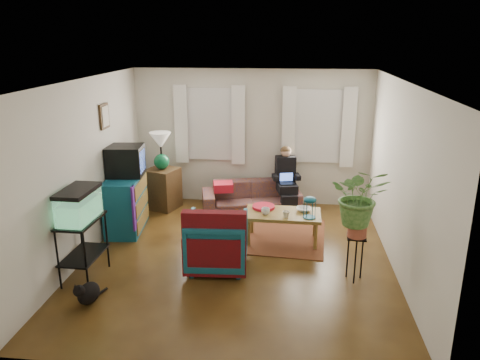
# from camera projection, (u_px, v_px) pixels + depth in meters

# --- Properties ---
(floor) EXTENTS (4.50, 5.00, 0.01)m
(floor) POSITION_uv_depth(u_px,v_px,m) (237.00, 258.00, 6.99)
(floor) COLOR #4F2B14
(floor) RESTS_ON ground
(ceiling) EXTENTS (4.50, 5.00, 0.01)m
(ceiling) POSITION_uv_depth(u_px,v_px,m) (237.00, 81.00, 6.21)
(ceiling) COLOR white
(ceiling) RESTS_ON wall_back
(wall_back) EXTENTS (4.50, 0.01, 2.60)m
(wall_back) POSITION_uv_depth(u_px,v_px,m) (252.00, 138.00, 8.97)
(wall_back) COLOR silver
(wall_back) RESTS_ON floor
(wall_front) EXTENTS (4.50, 0.01, 2.60)m
(wall_front) POSITION_uv_depth(u_px,v_px,m) (205.00, 254.00, 4.23)
(wall_front) COLOR silver
(wall_front) RESTS_ON floor
(wall_left) EXTENTS (0.01, 5.00, 2.60)m
(wall_left) POSITION_uv_depth(u_px,v_px,m) (84.00, 170.00, 6.83)
(wall_left) COLOR silver
(wall_left) RESTS_ON floor
(wall_right) EXTENTS (0.01, 5.00, 2.60)m
(wall_right) POSITION_uv_depth(u_px,v_px,m) (401.00, 180.00, 6.37)
(wall_right) COLOR silver
(wall_right) RESTS_ON floor
(window_left) EXTENTS (1.08, 0.04, 1.38)m
(window_left) POSITION_uv_depth(u_px,v_px,m) (210.00, 124.00, 8.96)
(window_left) COLOR white
(window_left) RESTS_ON wall_back
(window_right) EXTENTS (1.08, 0.04, 1.38)m
(window_right) POSITION_uv_depth(u_px,v_px,m) (318.00, 126.00, 8.75)
(window_right) COLOR white
(window_right) RESTS_ON wall_back
(curtains_left) EXTENTS (1.36, 0.06, 1.50)m
(curtains_left) POSITION_uv_depth(u_px,v_px,m) (210.00, 125.00, 8.89)
(curtains_left) COLOR white
(curtains_left) RESTS_ON wall_back
(curtains_right) EXTENTS (1.36, 0.06, 1.50)m
(curtains_right) POSITION_uv_depth(u_px,v_px,m) (318.00, 127.00, 8.67)
(curtains_right) COLOR white
(curtains_right) RESTS_ON wall_back
(picture_frame) EXTENTS (0.04, 0.32, 0.40)m
(picture_frame) POSITION_uv_depth(u_px,v_px,m) (105.00, 116.00, 7.44)
(picture_frame) COLOR #3D2616
(picture_frame) RESTS_ON wall_left
(area_rug) EXTENTS (2.11, 1.75, 0.01)m
(area_rug) POSITION_uv_depth(u_px,v_px,m) (264.00, 234.00, 7.80)
(area_rug) COLOR brown
(area_rug) RESTS_ON floor
(sofa) EXTENTS (1.95, 1.10, 0.72)m
(sofa) POSITION_uv_depth(u_px,v_px,m) (251.00, 192.00, 8.82)
(sofa) COLOR brown
(sofa) RESTS_ON floor
(seated_person) EXTENTS (0.57, 0.65, 1.09)m
(seated_person) POSITION_uv_depth(u_px,v_px,m) (286.00, 181.00, 8.84)
(seated_person) COLOR black
(seated_person) RESTS_ON sofa
(side_table) EXTENTS (0.68, 0.68, 0.78)m
(side_table) POSITION_uv_depth(u_px,v_px,m) (163.00, 189.00, 8.91)
(side_table) COLOR #3C2016
(side_table) RESTS_ON floor
(table_lamp) EXTENTS (0.51, 0.51, 0.71)m
(table_lamp) POSITION_uv_depth(u_px,v_px,m) (161.00, 152.00, 8.70)
(table_lamp) COLOR white
(table_lamp) RESTS_ON side_table
(dresser) EXTENTS (0.63, 1.09, 0.94)m
(dresser) POSITION_uv_depth(u_px,v_px,m) (126.00, 204.00, 7.88)
(dresser) COLOR #127070
(dresser) RESTS_ON floor
(crt_tv) EXTENTS (0.63, 0.58, 0.50)m
(crt_tv) POSITION_uv_depth(u_px,v_px,m) (125.00, 161.00, 7.76)
(crt_tv) COLOR black
(crt_tv) RESTS_ON dresser
(aquarium_stand) EXTENTS (0.44, 0.77, 0.85)m
(aquarium_stand) POSITION_uv_depth(u_px,v_px,m) (83.00, 249.00, 6.31)
(aquarium_stand) COLOR black
(aquarium_stand) RESTS_ON floor
(aquarium) EXTENTS (0.40, 0.70, 0.45)m
(aquarium) POSITION_uv_depth(u_px,v_px,m) (79.00, 204.00, 6.12)
(aquarium) COLOR #7FD899
(aquarium) RESTS_ON aquarium_stand
(black_cat) EXTENTS (0.35, 0.44, 0.32)m
(black_cat) POSITION_uv_depth(u_px,v_px,m) (89.00, 291.00, 5.78)
(black_cat) COLOR black
(black_cat) RESTS_ON floor
(armchair) EXTENTS (0.87, 0.82, 0.86)m
(armchair) POSITION_uv_depth(u_px,v_px,m) (217.00, 239.00, 6.61)
(armchair) COLOR navy
(armchair) RESTS_ON floor
(serape_throw) EXTENTS (0.87, 0.24, 0.71)m
(serape_throw) POSITION_uv_depth(u_px,v_px,m) (214.00, 237.00, 6.24)
(serape_throw) COLOR #9E0A0A
(serape_throw) RESTS_ON armchair
(coffee_table) EXTENTS (1.20, 0.68, 0.49)m
(coffee_table) POSITION_uv_depth(u_px,v_px,m) (283.00, 227.00, 7.49)
(coffee_table) COLOR brown
(coffee_table) RESTS_ON floor
(cup_a) EXTENTS (0.14, 0.14, 0.11)m
(cup_a) POSITION_uv_depth(u_px,v_px,m) (265.00, 211.00, 7.33)
(cup_a) COLOR white
(cup_a) RESTS_ON coffee_table
(cup_b) EXTENTS (0.11, 0.11, 0.10)m
(cup_b) POSITION_uv_depth(u_px,v_px,m) (286.00, 214.00, 7.21)
(cup_b) COLOR beige
(cup_b) RESTS_ON coffee_table
(bowl) EXTENTS (0.24, 0.24, 0.06)m
(bowl) POSITION_uv_depth(u_px,v_px,m) (304.00, 209.00, 7.47)
(bowl) COLOR white
(bowl) RESTS_ON coffee_table
(snack_tray) EXTENTS (0.38, 0.38, 0.04)m
(snack_tray) POSITION_uv_depth(u_px,v_px,m) (263.00, 207.00, 7.61)
(snack_tray) COLOR #B21414
(snack_tray) RESTS_ON coffee_table
(birdcage) EXTENTS (0.20, 0.20, 0.35)m
(birdcage) POSITION_uv_depth(u_px,v_px,m) (310.00, 207.00, 7.16)
(birdcage) COLOR #115B6B
(birdcage) RESTS_ON coffee_table
(plant_stand) EXTENTS (0.29, 0.29, 0.64)m
(plant_stand) POSITION_uv_depth(u_px,v_px,m) (355.00, 258.00, 6.29)
(plant_stand) COLOR black
(plant_stand) RESTS_ON floor
(potted_plant) EXTENTS (0.78, 0.69, 0.81)m
(potted_plant) POSITION_uv_depth(u_px,v_px,m) (359.00, 205.00, 6.06)
(potted_plant) COLOR #599947
(potted_plant) RESTS_ON plant_stand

